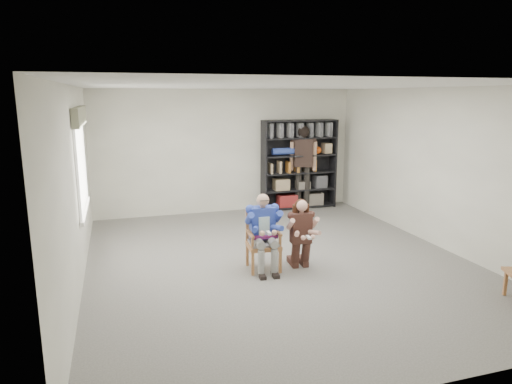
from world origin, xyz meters
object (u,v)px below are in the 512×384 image
object	(u,v)px
bookshelf	(299,165)
standing_man	(303,168)
armchair	(263,241)
seated_man	(263,232)
kneeling_woman	(301,234)

from	to	relation	value
bookshelf	standing_man	world-z (taller)	bookshelf
armchair	standing_man	size ratio (longest dim) A/B	0.48
armchair	seated_man	bearing A→B (deg)	0.00
armchair	kneeling_woman	xyz separation A→B (m)	(0.58, -0.12, 0.09)
kneeling_woman	armchair	bearing A→B (deg)	172.76
kneeling_woman	standing_man	xyz separation A→B (m)	(1.53, 3.58, 0.42)
seated_man	standing_man	distance (m)	4.07
armchair	seated_man	distance (m)	0.14
seated_man	bookshelf	distance (m)	4.11
kneeling_woman	standing_man	distance (m)	3.92
armchair	kneeling_woman	bearing A→B (deg)	-7.24
bookshelf	standing_man	bearing A→B (deg)	-47.61
armchair	kneeling_woman	world-z (taller)	kneeling_woman
seated_man	armchair	bearing A→B (deg)	0.00
seated_man	standing_man	bearing A→B (deg)	63.03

